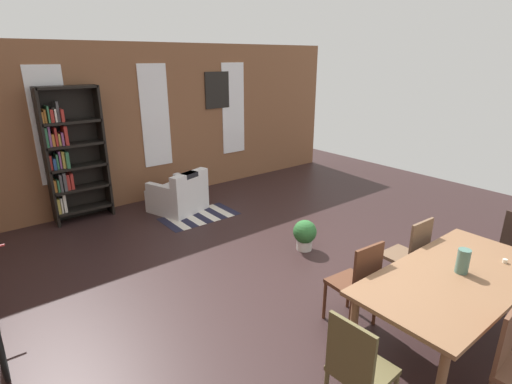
% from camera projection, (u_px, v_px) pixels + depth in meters
% --- Properties ---
extents(ground_plane, '(10.99, 10.99, 0.00)m').
position_uv_depth(ground_plane, '(319.00, 290.00, 4.66)').
color(ground_plane, '#2E1D1D').
extents(back_wall_brick, '(8.59, 0.12, 2.88)m').
position_uv_depth(back_wall_brick, '(154.00, 124.00, 7.37)').
color(back_wall_brick, brown).
rests_on(back_wall_brick, ground).
extents(window_pane_0, '(0.55, 0.02, 1.87)m').
position_uv_depth(window_pane_0, '(51.00, 126.00, 6.23)').
color(window_pane_0, white).
extents(window_pane_1, '(0.55, 0.02, 1.87)m').
position_uv_depth(window_pane_1, '(155.00, 116.00, 7.27)').
color(window_pane_1, white).
extents(window_pane_2, '(0.55, 0.02, 1.87)m').
position_uv_depth(window_pane_2, '(233.00, 109.00, 8.31)').
color(window_pane_2, white).
extents(dining_table, '(2.06, 0.99, 0.75)m').
position_uv_depth(dining_table, '(455.00, 282.00, 3.59)').
color(dining_table, brown).
rests_on(dining_table, ground).
extents(vase_on_table, '(0.11, 0.11, 0.23)m').
position_uv_depth(vase_on_table, '(463.00, 261.00, 3.57)').
color(vase_on_table, '#4C7266').
rests_on(vase_on_table, dining_table).
extents(tealight_candle_0, '(0.04, 0.04, 0.04)m').
position_uv_depth(tealight_candle_0, '(505.00, 261.00, 3.77)').
color(tealight_candle_0, silver).
rests_on(tealight_candle_0, dining_table).
extents(dining_chair_head_left, '(0.42, 0.42, 0.95)m').
position_uv_depth(dining_chair_head_left, '(357.00, 368.00, 2.81)').
color(dining_chair_head_left, brown).
rests_on(dining_chair_head_left, ground).
extents(dining_chair_far_left, '(0.43, 0.43, 0.95)m').
position_uv_depth(dining_chair_far_left, '(357.00, 281.00, 3.89)').
color(dining_chair_far_left, '#542F1E').
rests_on(dining_chair_far_left, ground).
extents(dining_chair_far_right, '(0.41, 0.41, 0.95)m').
position_uv_depth(dining_chair_far_right, '(409.00, 254.00, 4.44)').
color(dining_chair_far_right, brown).
rests_on(dining_chair_far_right, ground).
extents(bookshelf_tall, '(0.92, 0.31, 2.21)m').
position_uv_depth(bookshelf_tall, '(71.00, 155.00, 6.35)').
color(bookshelf_tall, black).
rests_on(bookshelf_tall, ground).
extents(armchair_white, '(1.01, 1.01, 0.75)m').
position_uv_depth(armchair_white, '(179.00, 196.00, 7.00)').
color(armchair_white, silver).
rests_on(armchair_white, ground).
extents(potted_plant_by_shelf, '(0.34, 0.34, 0.44)m').
position_uv_depth(potted_plant_by_shelf, '(305.00, 234.00, 5.58)').
color(potted_plant_by_shelf, silver).
rests_on(potted_plant_by_shelf, ground).
extents(striped_rug, '(1.29, 0.71, 0.01)m').
position_uv_depth(striped_rug, '(200.00, 216.00, 6.81)').
color(striped_rug, '#1E1E33').
rests_on(striped_rug, ground).
extents(framed_picture, '(0.56, 0.03, 0.72)m').
position_uv_depth(framed_picture, '(217.00, 90.00, 7.94)').
color(framed_picture, black).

